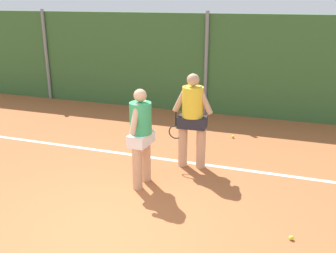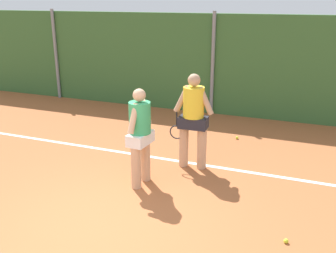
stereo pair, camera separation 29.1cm
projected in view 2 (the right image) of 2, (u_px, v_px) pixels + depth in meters
ground_plane at (149, 177)px, 7.16m from camera, size 27.83×27.83×0.00m
hedge_fence_backdrop at (214, 65)px, 10.75m from camera, size 18.09×0.25×2.78m
fence_post_left at (56, 55)px, 12.38m from camera, size 0.10×0.10×2.85m
fence_post_center at (213, 64)px, 10.58m from camera, size 0.10×0.10×2.85m
court_baseline_paint at (166, 159)px, 7.93m from camera, size 13.22×0.10×0.01m
player_foreground_near at (140, 132)px, 6.59m from camera, size 0.37×0.73×1.75m
player_midcourt at (193, 116)px, 7.25m from camera, size 0.84×0.40×1.86m
tennis_ball_1 at (286, 241)px, 5.22m from camera, size 0.07×0.07×0.07m
tennis_ball_2 at (237, 138)px, 9.05m from camera, size 0.07×0.07×0.07m
tennis_ball_4 at (136, 159)px, 7.86m from camera, size 0.07×0.07×0.07m
tennis_ball_5 at (138, 113)px, 11.00m from camera, size 0.07×0.07×0.07m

